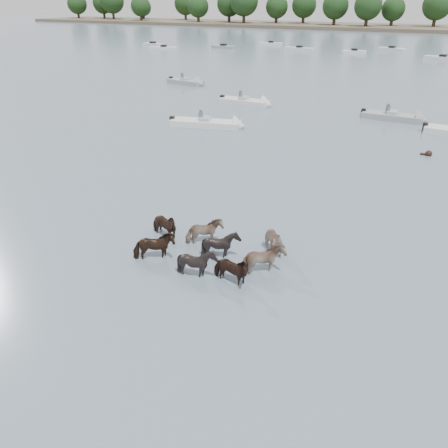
% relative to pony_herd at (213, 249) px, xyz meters
% --- Properties ---
extents(ground, '(400.00, 400.00, 0.00)m').
position_rel_pony_herd_xyz_m(ground, '(-2.88, -2.21, -0.47)').
color(ground, slate).
rests_on(ground, ground).
extents(shoreline, '(160.00, 30.00, 1.00)m').
position_rel_pony_herd_xyz_m(shoreline, '(-72.88, 147.79, 0.03)').
color(shoreline, '#4C4233').
rests_on(shoreline, ground).
extents(pony_herd, '(6.55, 4.39, 1.41)m').
position_rel_pony_herd_xyz_m(pony_herd, '(0.00, 0.00, 0.00)').
color(pony_herd, black).
rests_on(pony_herd, ground).
extents(swimming_pony, '(0.72, 0.44, 0.44)m').
position_rel_pony_herd_xyz_m(swimming_pony, '(6.39, 17.70, -0.37)').
color(swimming_pony, black).
rests_on(swimming_pony, ground).
extents(motorboat_a, '(5.39, 1.73, 1.92)m').
position_rel_pony_herd_xyz_m(motorboat_a, '(-9.87, 26.46, -0.25)').
color(motorboat_a, silver).
rests_on(motorboat_a, ground).
extents(motorboat_b, '(6.19, 2.94, 1.92)m').
position_rel_pony_herd_xyz_m(motorboat_b, '(-9.23, 17.84, -0.25)').
color(motorboat_b, silver).
rests_on(motorboat_b, ground).
extents(motorboat_c, '(5.39, 1.82, 1.92)m').
position_rel_pony_herd_xyz_m(motorboat_c, '(3.60, 26.58, -0.25)').
color(motorboat_c, gray).
rests_on(motorboat_c, ground).
extents(motorboat_f, '(5.17, 2.28, 1.92)m').
position_rel_pony_herd_xyz_m(motorboat_f, '(-20.70, 33.49, -0.25)').
color(motorboat_f, gray).
rests_on(motorboat_f, ground).
extents(distant_flotilla, '(102.46, 21.55, 0.93)m').
position_rel_pony_herd_xyz_m(distant_flotilla, '(-4.63, 71.33, -0.21)').
color(distant_flotilla, silver).
rests_on(distant_flotilla, ground).
extents(treeline, '(146.65, 20.03, 12.57)m').
position_rel_pony_herd_xyz_m(treeline, '(-72.81, 146.08, 6.22)').
color(treeline, '#382619').
rests_on(treeline, ground).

